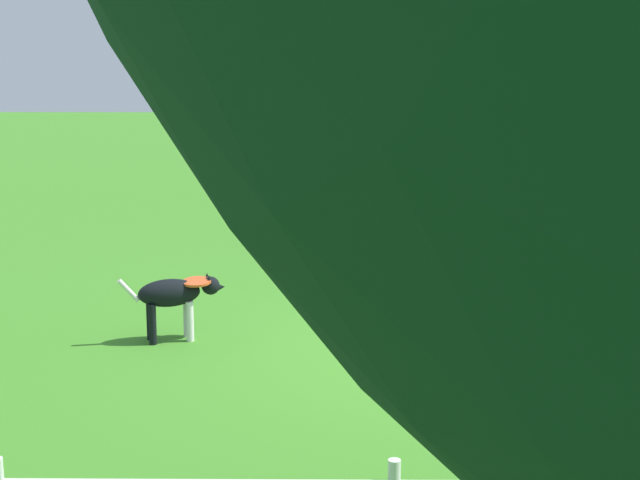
{
  "coord_description": "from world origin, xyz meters",
  "views": [
    {
      "loc": [
        1.24,
        8.43,
        2.7
      ],
      "look_at": [
        1.32,
        -0.42,
        0.9
      ],
      "focal_mm": 54.68,
      "sensor_mm": 36.0,
      "label": 1
    }
  ],
  "objects": [
    {
      "name": "dog",
      "position": [
        2.65,
        -0.2,
        0.42
      ],
      "size": [
        0.96,
        0.42,
        0.62
      ],
      "rotation": [
        0.0,
        0.0,
        3.45
      ],
      "color": "black",
      "rests_on": "ground_plane"
    },
    {
      "name": "frisbee_held",
      "position": [
        0.28,
        -0.32,
        0.61
      ],
      "size": [
        0.28,
        0.28,
        0.05
      ],
      "primitive_type": "cylinder",
      "rotation": [
        0.02,
        -0.08,
        1.66
      ],
      "color": "#1D84E2",
      "rests_on": "person"
    },
    {
      "name": "frisbee_flying",
      "position": [
        2.45,
        -0.23,
        0.55
      ],
      "size": [
        0.33,
        0.33,
        0.05
      ],
      "primitive_type": "cylinder",
      "rotation": [
        -0.01,
        0.09,
        1.29
      ],
      "color": "#E95524"
    },
    {
      "name": "person",
      "position": [
        0.05,
        -0.63,
        0.7
      ],
      "size": [
        0.55,
        0.67,
        1.29
      ],
      "rotation": [
        0.0,
        0.0,
        0.26
      ],
      "color": "silver",
      "rests_on": "ground_plane"
    },
    {
      "name": "ground_plane",
      "position": [
        0.0,
        0.0,
        0.0
      ],
      "size": [
        60.0,
        60.0,
        0.0
      ],
      "primitive_type": "plane",
      "color": "#3E8425"
    }
  ]
}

